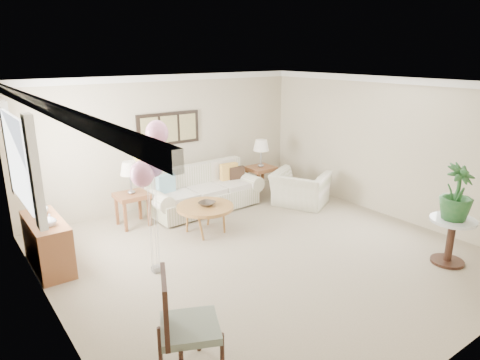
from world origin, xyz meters
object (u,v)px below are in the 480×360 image
(armchair, at_px, (300,189))
(accent_chair, at_px, (182,323))
(sofa, at_px, (203,193))
(coffee_table, at_px, (205,208))
(balloon_cluster, at_px, (150,157))

(armchair, distance_m, accent_chair, 5.16)
(sofa, height_order, accent_chair, accent_chair)
(coffee_table, height_order, accent_chair, accent_chair)
(sofa, height_order, balloon_cluster, balloon_cluster)
(sofa, relative_size, balloon_cluster, 1.11)
(coffee_table, distance_m, balloon_cluster, 1.94)
(sofa, distance_m, balloon_cluster, 2.91)
(accent_chair, bearing_deg, sofa, 56.09)
(accent_chair, distance_m, balloon_cluster, 2.40)
(coffee_table, xyz_separation_m, accent_chair, (-1.98, -2.79, 0.13))
(balloon_cluster, bearing_deg, accent_chair, -108.92)
(armchair, bearing_deg, balloon_cluster, 76.71)
(accent_chair, xyz_separation_m, balloon_cluster, (0.69, 2.02, 1.10))
(armchair, xyz_separation_m, accent_chair, (-4.30, -2.86, 0.24))
(coffee_table, distance_m, armchair, 2.32)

